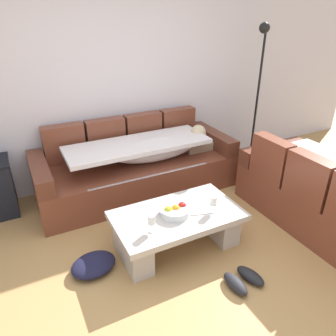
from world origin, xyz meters
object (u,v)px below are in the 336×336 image
(crumpled_garment, at_px, (93,265))
(pair_of_shoes, at_px, (243,280))
(couch_along_wall, at_px, (139,166))
(coffee_table, at_px, (177,226))
(couch_near_window, at_px, (329,199))
(wine_glass_near_left, at_px, (152,220))
(open_magazine, at_px, (195,208))
(floor_lamp, at_px, (258,87))
(fruit_bowl, at_px, (175,210))
(wine_glass_near_right, at_px, (213,201))

(crumpled_garment, bearing_deg, pair_of_shoes, -34.11)
(couch_along_wall, xyz_separation_m, coffee_table, (-0.10, -1.19, -0.09))
(couch_near_window, relative_size, wine_glass_near_left, 11.34)
(coffee_table, bearing_deg, couch_along_wall, 84.97)
(open_magazine, height_order, floor_lamp, floor_lamp)
(fruit_bowl, distance_m, crumpled_garment, 0.87)
(wine_glass_near_left, bearing_deg, floor_lamp, 31.57)
(coffee_table, relative_size, floor_lamp, 0.62)
(couch_along_wall, bearing_deg, coffee_table, -95.03)
(coffee_table, relative_size, wine_glass_near_right, 7.23)
(fruit_bowl, relative_size, wine_glass_near_left, 1.69)
(fruit_bowl, height_order, wine_glass_near_left, wine_glass_near_left)
(pair_of_shoes, bearing_deg, couch_near_window, 11.61)
(wine_glass_near_left, height_order, floor_lamp, floor_lamp)
(couch_along_wall, relative_size, wine_glass_near_right, 14.52)
(fruit_bowl, height_order, open_magazine, fruit_bowl)
(couch_near_window, height_order, wine_glass_near_left, couch_near_window)
(pair_of_shoes, xyz_separation_m, crumpled_garment, (-1.08, 0.73, 0.01))
(fruit_bowl, bearing_deg, wine_glass_near_left, -155.65)
(open_magazine, bearing_deg, couch_near_window, -0.90)
(coffee_table, height_order, wine_glass_near_right, wine_glass_near_right)
(couch_along_wall, distance_m, couch_near_window, 2.17)
(couch_near_window, bearing_deg, couch_along_wall, 42.08)
(couch_near_window, bearing_deg, fruit_bowl, 75.18)
(couch_near_window, bearing_deg, wine_glass_near_left, 81.41)
(couch_along_wall, xyz_separation_m, fruit_bowl, (-0.13, -1.19, 0.09))
(crumpled_garment, bearing_deg, coffee_table, -3.07)
(wine_glass_near_left, relative_size, open_magazine, 0.59)
(couch_near_window, xyz_separation_m, fruit_bowl, (-1.59, 0.42, 0.09))
(couch_near_window, distance_m, open_magazine, 1.43)
(couch_along_wall, height_order, floor_lamp, floor_lamp)
(couch_near_window, xyz_separation_m, wine_glass_near_right, (-1.25, 0.29, 0.16))
(floor_lamp, relative_size, crumpled_garment, 4.88)
(wine_glass_near_right, height_order, open_magazine, wine_glass_near_right)
(fruit_bowl, distance_m, floor_lamp, 2.47)
(wine_glass_near_right, height_order, crumpled_garment, wine_glass_near_right)
(pair_of_shoes, bearing_deg, crumpled_garment, 145.89)
(couch_near_window, distance_m, floor_lamp, 1.91)
(open_magazine, relative_size, pair_of_shoes, 0.86)
(couch_along_wall, relative_size, crumpled_garment, 6.03)
(couch_along_wall, distance_m, fruit_bowl, 1.20)
(couch_along_wall, distance_m, pair_of_shoes, 1.91)
(pair_of_shoes, bearing_deg, fruit_bowl, 112.85)
(coffee_table, xyz_separation_m, pair_of_shoes, (0.26, -0.69, -0.19))
(open_magazine, xyz_separation_m, crumpled_garment, (-1.01, 0.06, -0.33))
(open_magazine, bearing_deg, pair_of_shoes, -68.00)
(coffee_table, height_order, crumpled_garment, coffee_table)
(open_magazine, relative_size, crumpled_garment, 0.70)
(wine_glass_near_right, bearing_deg, coffee_table, 157.24)
(couch_near_window, relative_size, open_magazine, 6.72)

